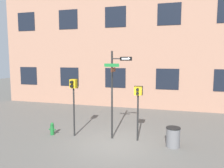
{
  "coord_description": "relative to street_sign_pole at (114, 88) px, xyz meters",
  "views": [
    {
      "loc": [
        2.42,
        -9.25,
        3.84
      ],
      "look_at": [
        -0.36,
        0.62,
        2.66
      ],
      "focal_mm": 35.0,
      "sensor_mm": 36.0,
      "label": 1
    }
  ],
  "objects": [
    {
      "name": "pedestrian_signal_left",
      "position": [
        -1.99,
        -0.19,
        -0.22
      ],
      "size": [
        0.37,
        0.4,
        2.88
      ],
      "color": "black",
      "rests_on": "ground_plane"
    },
    {
      "name": "trash_bin",
      "position": [
        2.77,
        -0.26,
        -2.05
      ],
      "size": [
        0.62,
        0.62,
        0.87
      ],
      "color": "#59595B",
      "rests_on": "ground_plane"
    },
    {
      "name": "street_sign_pole",
      "position": [
        0.0,
        0.0,
        0.0
      ],
      "size": [
        1.31,
        0.75,
        4.21
      ],
      "color": "black",
      "rests_on": "ground_plane"
    },
    {
      "name": "fire_hydrant",
      "position": [
        -3.15,
        -0.34,
        -2.18
      ],
      "size": [
        0.36,
        0.2,
        0.63
      ],
      "color": "#196028",
      "rests_on": "ground_plane"
    },
    {
      "name": "ground_plane",
      "position": [
        0.28,
        -0.61,
        -2.49
      ],
      "size": [
        60.0,
        60.0,
        0.0
      ],
      "primitive_type": "plane",
      "color": "#595651"
    },
    {
      "name": "building_facade",
      "position": [
        0.28,
        7.1,
        4.57
      ],
      "size": [
        24.0,
        0.63,
        14.1
      ],
      "color": "#936B56",
      "rests_on": "ground_plane"
    },
    {
      "name": "pedestrian_signal_right",
      "position": [
        1.15,
        0.05,
        -0.43
      ],
      "size": [
        0.4,
        0.4,
        2.59
      ],
      "color": "black",
      "rests_on": "ground_plane"
    }
  ]
}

